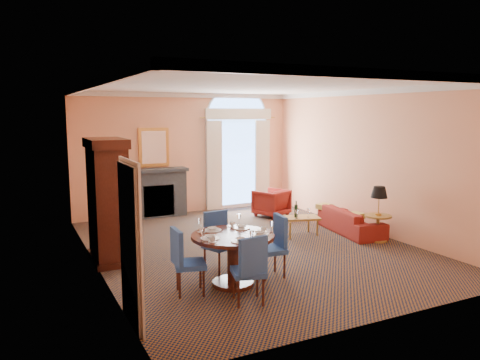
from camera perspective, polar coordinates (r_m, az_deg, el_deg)
name	(u,v)px	position (r m, az deg, el deg)	size (l,w,h in m)	color
ground	(251,247)	(9.53, 1.34, -8.15)	(7.50, 7.50, 0.00)	#101B32
room_envelope	(235,121)	(9.73, -0.57, 7.18)	(6.04, 7.52, 3.45)	#FFAA79
armoire	(108,203)	(8.75, -15.79, -2.69)	(0.64, 1.14, 2.23)	#36140C
dining_table	(233,248)	(7.33, -0.88, -8.24)	(1.30, 1.30, 1.02)	#36140C
dining_chair_north	(218,237)	(8.07, -2.76, -6.95)	(0.58, 0.58, 1.01)	#264E97
dining_chair_south	(251,266)	(6.62, 1.31, -10.39)	(0.55, 0.55, 1.01)	#264E97
dining_chair_east	(275,242)	(7.80, 4.30, -7.51)	(0.50, 0.49, 1.01)	#264E97
dining_chair_west	(184,257)	(7.03, -6.88, -9.32)	(0.54, 0.54, 1.01)	#264E97
sofa	(351,221)	(10.85, 13.38, -4.86)	(1.85, 0.72, 0.54)	maroon
armchair	(271,203)	(12.24, 3.82, -2.78)	(0.76, 0.78, 0.71)	maroon
coffee_table	(300,218)	(10.35, 7.29, -4.59)	(0.93, 0.69, 0.78)	#A47731
side_table	(379,207)	(10.21, 16.54, -3.16)	(0.56, 0.56, 1.14)	#A47731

